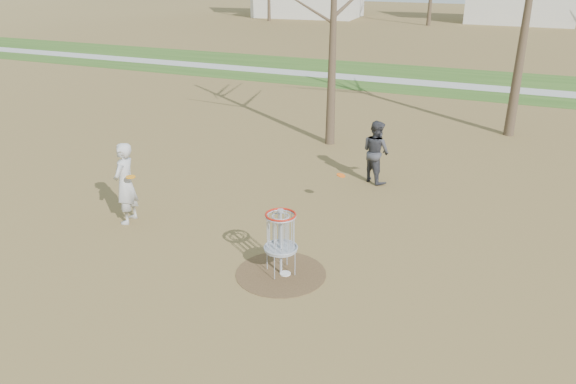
# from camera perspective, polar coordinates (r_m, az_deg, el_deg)

# --- Properties ---
(ground) EXTENTS (160.00, 160.00, 0.00)m
(ground) POSITION_cam_1_polar(r_m,az_deg,el_deg) (11.22, -0.72, -8.29)
(ground) COLOR brown
(ground) RESTS_ON ground
(green_band) EXTENTS (160.00, 8.00, 0.01)m
(green_band) POSITION_cam_1_polar(r_m,az_deg,el_deg) (30.60, 15.91, 10.78)
(green_band) COLOR #2D5119
(green_band) RESTS_ON ground
(footpath) EXTENTS (160.00, 1.50, 0.01)m
(footpath) POSITION_cam_1_polar(r_m,az_deg,el_deg) (29.62, 15.62, 10.47)
(footpath) COLOR #9E9E99
(footpath) RESTS_ON green_band
(dirt_circle) EXTENTS (1.80, 1.80, 0.01)m
(dirt_circle) POSITION_cam_1_polar(r_m,az_deg,el_deg) (11.22, -0.72, -8.26)
(dirt_circle) COLOR #47331E
(dirt_circle) RESTS_ON ground
(player_standing) EXTENTS (0.58, 0.78, 1.94)m
(player_standing) POSITION_cam_1_polar(r_m,az_deg,el_deg) (13.50, -16.22, 0.84)
(player_standing) COLOR #B5B5B5
(player_standing) RESTS_ON ground
(player_throwing) EXTENTS (1.07, 1.02, 1.75)m
(player_throwing) POSITION_cam_1_polar(r_m,az_deg,el_deg) (15.67, 8.92, 4.08)
(player_throwing) COLOR #36363C
(player_throwing) RESTS_ON ground
(disc_grounded) EXTENTS (0.22, 0.22, 0.02)m
(disc_grounded) POSITION_cam_1_polar(r_m,az_deg,el_deg) (11.18, -0.28, -8.28)
(disc_grounded) COLOR silver
(disc_grounded) RESTS_ON dirt_circle
(discs_in_play) EXTENTS (4.27, 3.05, 0.38)m
(discs_in_play) POSITION_cam_1_polar(r_m,az_deg,el_deg) (13.22, -4.40, 1.63)
(discs_in_play) COLOR #F3580C
(discs_in_play) RESTS_ON ground
(disc_golf_basket) EXTENTS (0.64, 0.64, 1.35)m
(disc_golf_basket) POSITION_cam_1_polar(r_m,az_deg,el_deg) (10.78, -0.75, -4.10)
(disc_golf_basket) COLOR #9EA3AD
(disc_golf_basket) RESTS_ON ground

